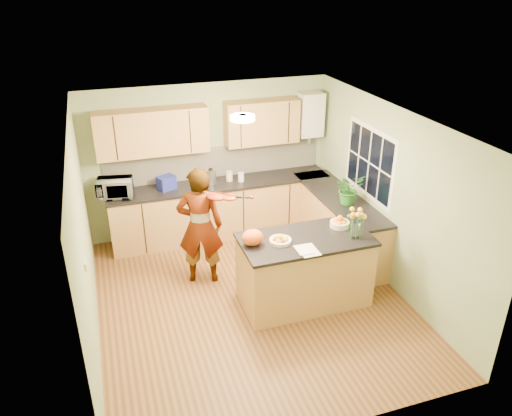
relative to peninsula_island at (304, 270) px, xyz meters
name	(u,v)px	position (x,y,z in m)	size (l,w,h in m)	color
floor	(251,300)	(-0.67, 0.23, -0.49)	(4.50, 4.50, 0.00)	#5A3419
ceiling	(250,121)	(-0.67, 0.23, 2.01)	(4.00, 4.50, 0.02)	white
wall_back	(209,159)	(-0.67, 2.48, 0.76)	(4.00, 0.02, 2.50)	gray
wall_front	(329,330)	(-0.67, -2.02, 0.76)	(4.00, 0.02, 2.50)	gray
wall_left	(84,243)	(-2.67, 0.23, 0.76)	(0.02, 4.50, 2.50)	gray
wall_right	(390,198)	(1.33, 0.23, 0.76)	(0.02, 4.50, 2.50)	gray
back_counter	(221,209)	(-0.57, 2.18, -0.02)	(3.64, 0.62, 0.94)	#AF8746
right_counter	(338,224)	(1.03, 1.08, -0.02)	(0.62, 2.24, 0.94)	#AF8746
splashback	(215,162)	(-0.57, 2.46, 0.71)	(3.60, 0.02, 0.52)	beige
upper_cabinets	(199,128)	(-0.84, 2.31, 1.36)	(3.20, 0.34, 0.70)	#AF8746
boiler	(310,115)	(1.03, 2.32, 1.41)	(0.40, 0.30, 0.86)	white
window_right	(369,162)	(1.32, 0.83, 1.06)	(0.01, 1.30, 1.05)	white
light_switch	(86,266)	(-2.65, -0.37, 0.81)	(0.02, 0.09, 0.09)	white
ceiling_lamp	(243,118)	(-0.67, 0.53, 1.97)	(0.30, 0.30, 0.07)	#FFEABF
peninsula_island	(304,270)	(0.00, 0.00, 0.00)	(1.69, 0.87, 0.97)	#AF8746
fruit_dish	(280,239)	(-0.35, 0.00, 0.52)	(0.28, 0.28, 0.10)	beige
orange_bowl	(340,222)	(0.55, 0.15, 0.55)	(0.26, 0.26, 0.15)	beige
flower_vase	(357,215)	(0.60, -0.18, 0.81)	(0.26, 0.26, 0.49)	silver
orange_bag	(253,237)	(-0.70, 0.05, 0.59)	(0.27, 0.23, 0.21)	#E14F12
papers	(308,250)	(-0.10, -0.30, 0.49)	(0.23, 0.31, 0.01)	silver
violinist	(200,226)	(-1.18, 0.94, 0.38)	(0.63, 0.41, 1.73)	#E0AB89
violin	(217,196)	(-0.98, 0.72, 0.90)	(0.66, 0.26, 0.13)	#500E05
microwave	(115,188)	(-2.22, 2.14, 0.60)	(0.52, 0.35, 0.29)	white
blue_box	(166,183)	(-1.43, 2.20, 0.56)	(0.26, 0.19, 0.21)	navy
kettle	(211,176)	(-0.71, 2.22, 0.58)	(0.16, 0.16, 0.30)	#B5B5BA
jar_cream	(229,176)	(-0.40, 2.21, 0.53)	(0.11, 0.11, 0.16)	beige
jar_white	(241,177)	(-0.23, 2.13, 0.53)	(0.10, 0.10, 0.15)	white
potted_plant	(349,189)	(1.03, 0.83, 0.68)	(0.42, 0.36, 0.46)	#286923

